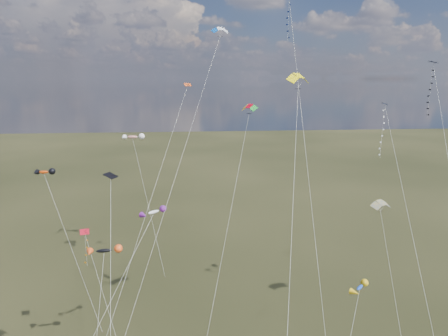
{
  "coord_description": "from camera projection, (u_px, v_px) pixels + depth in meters",
  "views": [
    {
      "loc": [
        -4.33,
        -29.31,
        29.63
      ],
      "look_at": [
        0.0,
        18.0,
        19.0
      ],
      "focal_mm": 32.0,
      "sensor_mm": 36.0,
      "label": 1
    }
  ],
  "objects": [
    {
      "name": "parafoil_striped",
      "position": [
        381.0,
        203.0,
        48.84
      ],
      "size": [
        2.93,
        11.49,
        15.49
      ],
      "color": "yellow",
      "rests_on": "ground"
    },
    {
      "name": "diamond_orange_center",
      "position": [
        165.0,
        154.0,
        49.67
      ],
      "size": [
        10.83,
        22.54,
        29.07
      ],
      "color": "#D04917",
      "rests_on": "ground"
    },
    {
      "name": "diamond_navy_right",
      "position": [
        385.0,
        141.0,
        46.09
      ],
      "size": [
        0.72,
        17.02,
        26.97
      ],
      "color": "navy",
      "rests_on": "ground"
    },
    {
      "name": "diamond_red_low",
      "position": [
        88.0,
        253.0,
        43.24
      ],
      "size": [
        5.51,
        6.85,
        13.71
      ],
      "color": "#B41021",
      "rests_on": "ground"
    },
    {
      "name": "diamond_navy_tall",
      "position": [
        291.0,
        41.0,
        48.2
      ],
      "size": [
        0.87,
        21.43,
        39.56
      ],
      "color": "#0E1E52",
      "rests_on": "ground"
    },
    {
      "name": "novelty_white_purple",
      "position": [
        153.0,
        213.0,
        41.65
      ],
      "size": [
        10.27,
        12.02,
        16.44
      ],
      "color": "white",
      "rests_on": "ground"
    },
    {
      "name": "diamond_black_mid",
      "position": [
        111.0,
        248.0,
        31.94
      ],
      "size": [
        1.45,
        12.31,
        21.89
      ],
      "color": "black",
      "rests_on": "ground"
    },
    {
      "name": "novelty_redwhite_stripe",
      "position": [
        133.0,
        137.0,
        66.69
      ],
      "size": [
        7.26,
        11.98,
        20.72
      ],
      "color": "red",
      "rests_on": "ground"
    },
    {
      "name": "novelty_black_orange",
      "position": [
        104.0,
        251.0,
        41.14
      ],
      "size": [
        3.32,
        7.32,
        12.81
      ],
      "color": "black",
      "rests_on": "ground"
    },
    {
      "name": "novelty_blue_yellow",
      "position": [
        360.0,
        289.0,
        33.64
      ],
      "size": [
        7.05,
        9.63,
        12.8
      ],
      "color": "blue",
      "rests_on": "ground"
    },
    {
      "name": "parafoil_blue_white",
      "position": [
        219.0,
        31.0,
        50.78
      ],
      "size": [
        14.05,
        24.45,
        36.46
      ],
      "color": "#0C4FA9",
      "rests_on": "ground"
    },
    {
      "name": "parafoil_tricolor",
      "position": [
        249.0,
        109.0,
        44.1
      ],
      "size": [
        7.84,
        13.83,
        27.2
      ],
      "color": "yellow",
      "rests_on": "ground"
    },
    {
      "name": "novelty_orange_black",
      "position": [
        44.0,
        173.0,
        53.99
      ],
      "size": [
        10.35,
        12.02,
        17.83
      ],
      "color": "#C93909",
      "rests_on": "ground"
    },
    {
      "name": "diamond_black_high",
      "position": [
        433.0,
        104.0,
        44.15
      ],
      "size": [
        5.24,
        22.19,
        31.61
      ],
      "color": "black",
      "rests_on": "ground"
    },
    {
      "name": "parafoil_yellow",
      "position": [
        298.0,
        77.0,
        40.57
      ],
      "size": [
        8.64,
        26.3,
        30.66
      ],
      "color": "yellow",
      "rests_on": "ground"
    }
  ]
}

